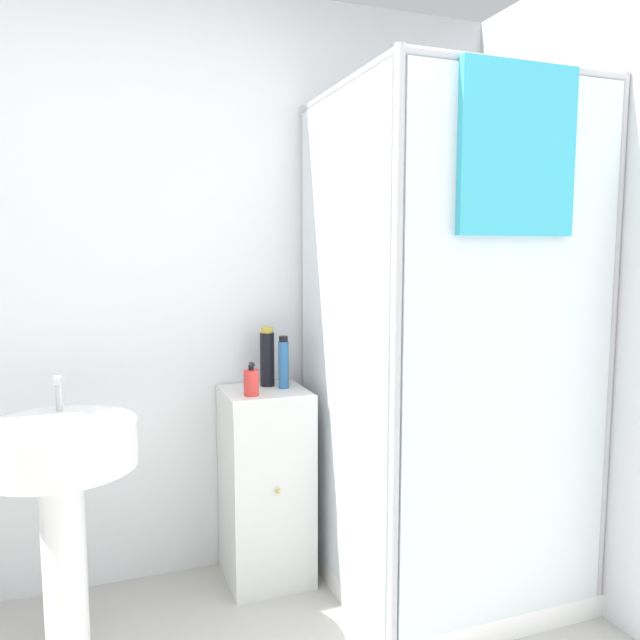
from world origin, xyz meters
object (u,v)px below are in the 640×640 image
(sink, at_px, (60,478))
(shampoo_bottle_tall_black, at_px, (267,357))
(soap_dispenser, at_px, (251,382))
(shampoo_bottle_blue, at_px, (284,363))

(sink, relative_size, shampoo_bottle_tall_black, 3.80)
(soap_dispenser, bearing_deg, shampoo_bottle_tall_black, 54.12)
(sink, xyz_separation_m, shampoo_bottle_tall_black, (0.83, 0.37, 0.30))
(shampoo_bottle_tall_black, distance_m, shampoo_bottle_blue, 0.09)
(shampoo_bottle_tall_black, relative_size, shampoo_bottle_blue, 1.14)
(soap_dispenser, bearing_deg, shampoo_bottle_blue, 26.99)
(soap_dispenser, xyz_separation_m, shampoo_bottle_tall_black, (0.11, 0.15, 0.07))
(soap_dispenser, height_order, shampoo_bottle_blue, shampoo_bottle_blue)
(soap_dispenser, height_order, shampoo_bottle_tall_black, shampoo_bottle_tall_black)
(sink, xyz_separation_m, soap_dispenser, (0.72, 0.22, 0.23))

